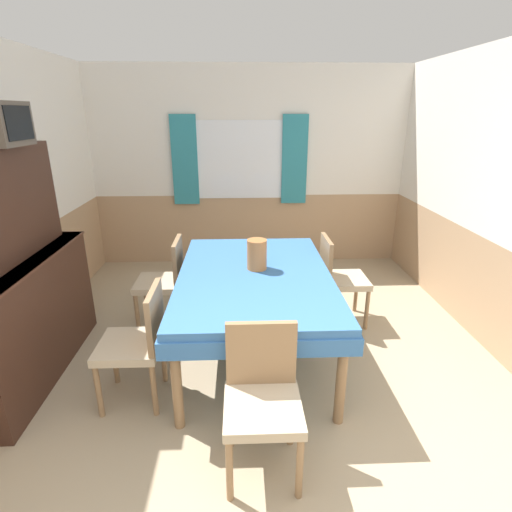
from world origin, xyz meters
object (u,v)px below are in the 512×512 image
Objects in this scene: chair_left_far at (165,279)px; chair_head_near at (262,394)px; sideboard at (17,289)px; chair_left_near at (138,340)px; dining_table at (255,284)px; vase at (257,254)px; chair_right_far at (338,276)px.

chair_head_near is at bearing -153.78° from chair_left_far.
chair_left_far is 0.49× the size of sideboard.
chair_head_near is 0.49× the size of sideboard.
chair_left_far is (0.00, 1.11, 0.00)m from chair_left_near.
dining_table is 1.03m from chair_left_near.
chair_right_far is at bearing 28.83° from vase.
dining_table is 2.17× the size of chair_left_near.
chair_left_far is at bearing 38.21° from sideboard.
dining_table is 7.51× the size of vase.
chair_left_near is 3.46× the size of vase.
chair_left_far is at bearing 152.33° from vase.
chair_right_far is 2.80m from sideboard.
dining_table is 2.17× the size of chair_right_far.
sideboard is 7.02× the size of vase.
chair_right_far is 1.00× the size of chair_head_near.
chair_left_near is 1.00× the size of chair_left_far.
chair_head_near is at bearing -125.86° from chair_left_near.
vase is at bearing -61.17° from chair_right_far.
chair_left_near and chair_right_far have the same top height.
chair_left_near is (-0.85, -0.56, -0.17)m from dining_table.
chair_left_far is (-1.70, 0.00, 0.00)m from chair_right_far.
vase is at bearing 78.26° from dining_table.
chair_right_far is 1.03m from vase.
chair_left_near is 1.11m from chair_left_far.
chair_left_near is 1.00× the size of chair_right_far.
chair_left_far and chair_head_near have the same top height.
chair_left_near is at bearing -35.86° from chair_head_near.
vase is at bearing -117.67° from chair_left_far.
dining_table is at bearing -56.83° from chair_right_far.
chair_head_near is 2.08m from sideboard.
chair_left_far is 1.00× the size of chair_head_near.
sideboard is (-0.97, 0.35, 0.26)m from chair_left_near.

